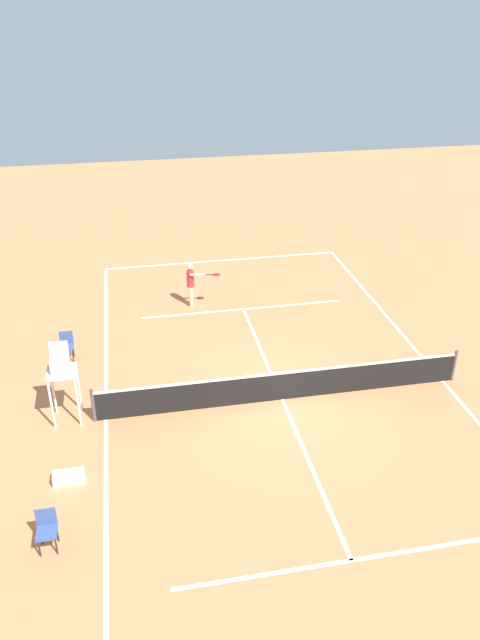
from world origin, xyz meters
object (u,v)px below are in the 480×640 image
at_px(tennis_ball, 246,322).
at_px(equipment_bag, 69,477).
at_px(courtside_chair_mid, 67,345).
at_px(player_serving, 192,281).
at_px(umpire_chair, 61,371).
at_px(courtside_chair_near, 47,528).

bearing_deg(tennis_ball, equipment_bag, 50.85).
bearing_deg(equipment_bag, courtside_chair_mid, -86.88).
distance_m(player_serving, umpire_chair, 7.71).
relative_size(tennis_ball, equipment_bag, 0.09).
bearing_deg(umpire_chair, equipment_bag, 93.18).
relative_size(umpire_chair, equipment_bag, 3.17).
bearing_deg(umpire_chair, courtside_chair_near, 87.87).
bearing_deg(umpire_chair, player_serving, -124.20).
bearing_deg(equipment_bag, tennis_ball, -129.15).
bearing_deg(player_serving, courtside_chair_near, -11.82).
distance_m(tennis_ball, courtside_chair_mid, 6.39).
bearing_deg(umpire_chair, tennis_ball, -142.65).
height_order(umpire_chair, courtside_chair_mid, umpire_chair).
bearing_deg(tennis_ball, player_serving, -45.20).
relative_size(player_serving, equipment_bag, 2.29).
distance_m(courtside_chair_near, courtside_chair_mid, 7.87).
bearing_deg(player_serving, tennis_ball, 55.30).
xyz_separation_m(courtside_chair_near, courtside_chair_mid, (0.01, -7.87, 0.00)).
bearing_deg(courtside_chair_mid, courtside_chair_near, 90.05).
relative_size(player_serving, courtside_chair_mid, 1.83).
bearing_deg(tennis_ball, courtside_chair_near, 55.93).
distance_m(player_serving, courtside_chair_mid, 5.47).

